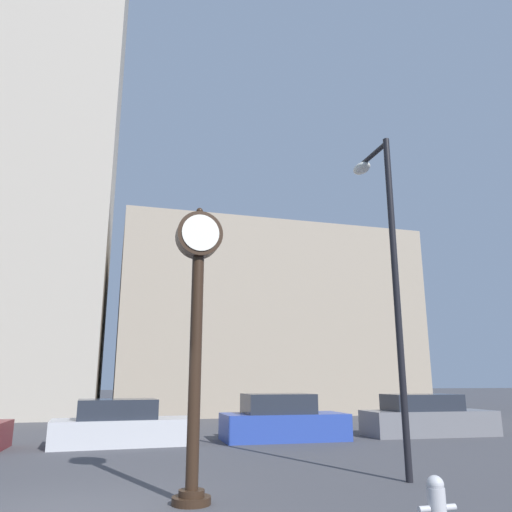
{
  "coord_description": "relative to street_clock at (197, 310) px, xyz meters",
  "views": [
    {
      "loc": [
        0.47,
        -8.3,
        1.91
      ],
      "look_at": [
        5.84,
        10.8,
        6.86
      ],
      "focal_mm": 35.0,
      "sensor_mm": 36.0,
      "label": 1
    }
  ],
  "objects": [
    {
      "name": "building_storefront_row",
      "position": [
        7.81,
        23.75,
        2.46
      ],
      "size": [
        18.03,
        12.0,
        11.08
      ],
      "color": "gray",
      "rests_on": "ground_plane"
    },
    {
      "name": "car_silver",
      "position": [
        -0.96,
        7.89,
        -2.52
      ],
      "size": [
        4.26,
        1.94,
        1.35
      ],
      "rotation": [
        0.0,
        0.0,
        0.04
      ],
      "color": "#BCBCC1",
      "rests_on": "ground_plane"
    },
    {
      "name": "street_lamp_right",
      "position": [
        4.32,
        0.97,
        1.64
      ],
      "size": [
        0.36,
        1.57,
        7.24
      ],
      "color": "black",
      "rests_on": "ground_plane"
    },
    {
      "name": "building_tall_tower",
      "position": [
        -7.74,
        23.75,
        13.81
      ],
      "size": [
        11.36,
        12.0,
        33.8
      ],
      "color": "#ADA393",
      "rests_on": "ground_plane"
    },
    {
      "name": "street_clock",
      "position": [
        0.0,
        0.0,
        0.0
      ],
      "size": [
        0.81,
        0.62,
        4.96
      ],
      "color": "black",
      "rests_on": "ground_plane"
    },
    {
      "name": "car_blue",
      "position": [
        4.17,
        7.83,
        -2.47
      ],
      "size": [
        4.12,
        1.98,
        1.47
      ],
      "rotation": [
        0.0,
        0.0,
        -0.03
      ],
      "color": "#28429E",
      "rests_on": "ground_plane"
    },
    {
      "name": "car_grey",
      "position": [
        9.61,
        7.77,
        -2.48
      ],
      "size": [
        4.73,
        1.97,
        1.42
      ],
      "rotation": [
        0.0,
        0.0,
        -0.06
      ],
      "color": "slate",
      "rests_on": "ground_plane"
    },
    {
      "name": "fire_hydrant_near",
      "position": [
        2.83,
        -2.4,
        -2.73
      ],
      "size": [
        0.54,
        0.23,
        0.7
      ],
      "color": "#B7B7BC",
      "rests_on": "ground_plane"
    }
  ]
}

